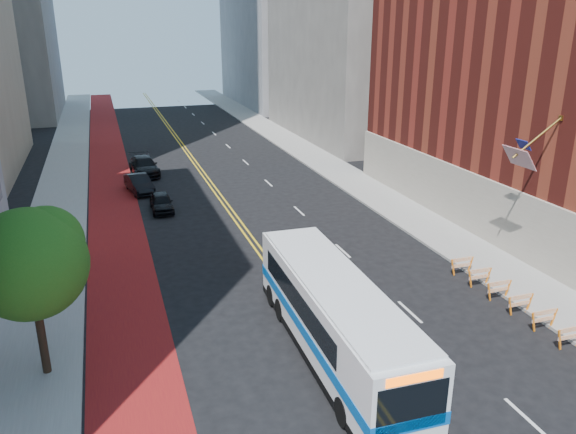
{
  "coord_description": "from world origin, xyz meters",
  "views": [
    {
      "loc": [
        -8.23,
        -14.81,
        13.11
      ],
      "look_at": [
        -0.69,
        8.0,
        4.75
      ],
      "focal_mm": 35.0,
      "sensor_mm": 36.0,
      "label": 1
    }
  ],
  "objects_px": {
    "street_tree": "(31,259)",
    "car_a": "(161,202)",
    "car_b": "(139,184)",
    "transit_bus": "(334,316)",
    "car_c": "(144,166)"
  },
  "relations": [
    {
      "from": "street_tree",
      "to": "car_b",
      "type": "height_order",
      "value": "street_tree"
    },
    {
      "from": "car_a",
      "to": "car_b",
      "type": "height_order",
      "value": "car_b"
    },
    {
      "from": "street_tree",
      "to": "car_b",
      "type": "relative_size",
      "value": 1.54
    },
    {
      "from": "car_a",
      "to": "car_c",
      "type": "distance_m",
      "value": 11.06
    },
    {
      "from": "street_tree",
      "to": "car_a",
      "type": "height_order",
      "value": "street_tree"
    },
    {
      "from": "street_tree",
      "to": "car_c",
      "type": "relative_size",
      "value": 1.22
    },
    {
      "from": "transit_bus",
      "to": "car_a",
      "type": "distance_m",
      "value": 21.94
    },
    {
      "from": "street_tree",
      "to": "car_a",
      "type": "distance_m",
      "value": 20.7
    },
    {
      "from": "car_c",
      "to": "street_tree",
      "type": "bearing_deg",
      "value": -105.85
    },
    {
      "from": "transit_bus",
      "to": "car_b",
      "type": "relative_size",
      "value": 2.91
    },
    {
      "from": "street_tree",
      "to": "car_c",
      "type": "distance_m",
      "value": 31.14
    },
    {
      "from": "car_a",
      "to": "car_c",
      "type": "bearing_deg",
      "value": 91.91
    },
    {
      "from": "street_tree",
      "to": "transit_bus",
      "type": "xyz_separation_m",
      "value": [
        11.14,
        -2.22,
        -3.1
      ]
    },
    {
      "from": "street_tree",
      "to": "car_c",
      "type": "xyz_separation_m",
      "value": [
        6.15,
        30.25,
        -4.11
      ]
    },
    {
      "from": "transit_bus",
      "to": "car_b",
      "type": "bearing_deg",
      "value": 103.38
    }
  ]
}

